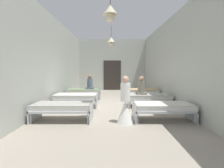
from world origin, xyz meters
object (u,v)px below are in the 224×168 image
bed_right_row_1 (148,97)px  patient_seated_primary (141,88)px  bed_left_row_2 (83,91)px  patient_seated_secondary (89,84)px  bed_right_row_2 (141,91)px  bed_right_row_0 (162,107)px  bed_left_row_0 (62,107)px  nurse_near_aisle (125,106)px  bed_left_row_1 (75,97)px

bed_right_row_1 → patient_seated_primary: bearing=178.9°
bed_right_row_1 → bed_left_row_2: (-3.27, 1.90, 0.00)m
patient_seated_primary → patient_seated_secondary: size_ratio=1.00×
bed_left_row_2 → bed_right_row_2: 3.27m
bed_right_row_0 → patient_seated_primary: patient_seated_primary is taller
bed_left_row_0 → bed_right_row_0: bearing=0.0°
nurse_near_aisle → bed_right_row_0: bearing=-54.1°
bed_right_row_1 → nurse_near_aisle: (-1.25, -2.16, 0.09)m
bed_left_row_1 → bed_right_row_2: bearing=30.2°
bed_right_row_2 → nurse_near_aisle: bearing=-107.1°
patient_seated_primary → nurse_near_aisle: bearing=-112.6°
bed_left_row_0 → patient_seated_primary: 3.51m
nurse_near_aisle → patient_seated_secondary: nurse_near_aisle is taller
bed_left_row_0 → patient_seated_primary: bearing=33.1°
bed_right_row_2 → bed_left_row_1: bearing=-149.8°
bed_right_row_1 → bed_left_row_2: size_ratio=1.00×
bed_left_row_0 → nurse_near_aisle: 2.04m
bed_right_row_1 → patient_seated_secondary: bearing=146.4°
bed_left_row_1 → patient_seated_primary: size_ratio=2.37×
bed_right_row_1 → bed_right_row_2: (0.00, 1.90, 0.00)m
bed_left_row_1 → patient_seated_secondary: 2.02m
bed_right_row_1 → bed_left_row_2: bearing=149.8°
bed_left_row_0 → nurse_near_aisle: size_ratio=1.28×
bed_right_row_2 → patient_seated_secondary: patient_seated_secondary is taller
bed_right_row_2 → bed_left_row_2: bearing=180.0°
bed_left_row_1 → nurse_near_aisle: bearing=-46.8°
bed_right_row_2 → nurse_near_aisle: nurse_near_aisle is taller
bed_right_row_2 → patient_seated_primary: patient_seated_primary is taller
bed_right_row_0 → bed_left_row_1: (-3.27, 1.90, 0.00)m
bed_left_row_1 → bed_right_row_1: bearing=0.0°
bed_right_row_0 → nurse_near_aisle: 1.28m
bed_right_row_2 → patient_seated_secondary: size_ratio=2.37×
bed_left_row_0 → nurse_near_aisle: bearing=-7.2°
bed_left_row_2 → bed_left_row_0: bearing=-90.0°
bed_right_row_1 → patient_seated_primary: (-0.35, 0.01, 0.43)m
nurse_near_aisle → patient_seated_primary: nurse_near_aisle is taller
bed_left_row_0 → bed_left_row_1: (0.00, 1.90, 0.00)m
nurse_near_aisle → patient_seated_secondary: 4.44m
nurse_near_aisle → bed_left_row_2: bearing=50.8°
patient_seated_primary → patient_seated_secondary: 3.22m
bed_left_row_1 → patient_seated_primary: patient_seated_primary is taller
bed_left_row_1 → patient_seated_secondary: (0.35, 1.94, 0.43)m
bed_right_row_0 → patient_seated_primary: (-0.35, 1.91, 0.43)m
patient_seated_primary → patient_seated_secondary: same height
bed_right_row_0 → bed_left_row_1: 3.78m
patient_seated_secondary → bed_right_row_0: bearing=-52.8°
bed_left_row_0 → bed_left_row_1: same height
bed_right_row_0 → bed_right_row_2: bearing=90.0°
bed_right_row_0 → bed_left_row_2: (-3.27, 3.80, 0.00)m
nurse_near_aisle → bed_right_row_2: bearing=7.2°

